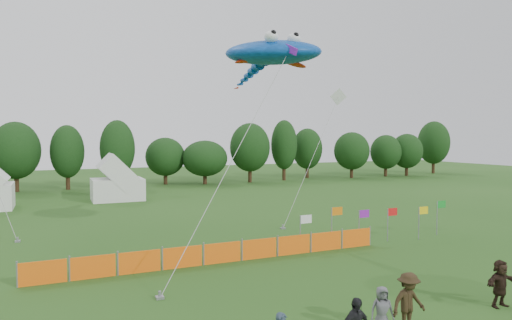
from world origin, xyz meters
name	(u,v)px	position (x,y,z in m)	size (l,w,h in m)	color
treeline	(138,153)	(1.61, 44.93, 4.18)	(104.57, 8.78, 8.36)	#382314
tent_right	(117,182)	(-2.31, 33.92, 1.74)	(4.87, 3.90, 3.44)	white
barrier_fence	(222,253)	(-0.50, 8.94, 0.50)	(17.90, 0.06, 1.00)	#FF630E
flag_row	(377,219)	(9.15, 9.20, 1.40)	(10.73, 0.59, 2.29)	gray
spectator_c	(409,303)	(2.18, -0.97, 0.96)	(1.25, 0.72, 1.93)	#2E2212
spectator_e	(382,310)	(1.32, -0.73, 0.76)	(0.74, 0.48, 1.52)	#55545A
spectator_f	(500,283)	(6.79, -0.64, 0.87)	(1.61, 0.51, 1.73)	black
stingray_kite	(270,54)	(3.06, 10.89, 10.73)	(10.85, 12.40, 11.70)	blue
small_kite_white	(326,126)	(10.96, 17.50, 7.00)	(7.43, 3.67, 10.01)	silver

